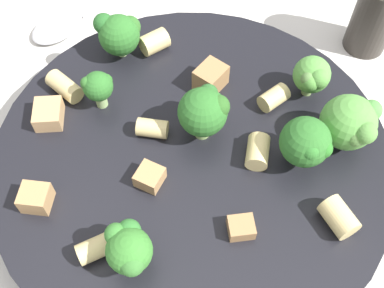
# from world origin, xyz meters

# --- Properties ---
(ground_plane) EXTENTS (2.00, 2.00, 0.00)m
(ground_plane) POSITION_xyz_m (0.00, 0.00, 0.00)
(ground_plane) COLOR beige
(pasta_bowl) EXTENTS (0.29, 0.29, 0.03)m
(pasta_bowl) POSITION_xyz_m (0.00, 0.00, 0.02)
(pasta_bowl) COLOR black
(pasta_bowl) RESTS_ON ground_plane
(broccoli_floret_0) EXTENTS (0.03, 0.03, 0.04)m
(broccoli_floret_0) POSITION_xyz_m (-0.08, -0.06, 0.06)
(broccoli_floret_0) COLOR #93B766
(broccoli_floret_0) RESTS_ON pasta_bowl
(broccoli_floret_1) EXTENTS (0.04, 0.03, 0.04)m
(broccoli_floret_1) POSITION_xyz_m (0.07, -0.09, 0.06)
(broccoli_floret_1) COLOR #9EC175
(broccoli_floret_1) RESTS_ON pasta_bowl
(broccoli_floret_2) EXTENTS (0.04, 0.04, 0.04)m
(broccoli_floret_2) POSITION_xyz_m (-0.08, -0.00, 0.06)
(broccoli_floret_2) COLOR #9EC175
(broccoli_floret_2) RESTS_ON pasta_bowl
(broccoli_floret_3) EXTENTS (0.04, 0.04, 0.04)m
(broccoli_floret_3) POSITION_xyz_m (-0.11, -0.02, 0.06)
(broccoli_floret_3) COLOR #9EC175
(broccoli_floret_3) RESTS_ON pasta_bowl
(broccoli_floret_4) EXTENTS (0.03, 0.04, 0.04)m
(broccoli_floret_4) POSITION_xyz_m (0.03, 0.09, 0.06)
(broccoli_floret_4) COLOR #93B766
(broccoli_floret_4) RESTS_ON pasta_bowl
(broccoli_floret_5) EXTENTS (0.04, 0.04, 0.04)m
(broccoli_floret_5) POSITION_xyz_m (-0.01, -0.02, 0.06)
(broccoli_floret_5) COLOR #93B766
(broccoli_floret_5) RESTS_ON pasta_bowl
(broccoli_floret_6) EXTENTS (0.02, 0.02, 0.03)m
(broccoli_floret_6) POSITION_xyz_m (0.07, -0.04, 0.05)
(broccoli_floret_6) COLOR #9EC175
(broccoli_floret_6) RESTS_ON pasta_bowl
(rigatoni_0) EXTENTS (0.03, 0.03, 0.01)m
(rigatoni_0) POSITION_xyz_m (-0.06, -0.05, 0.04)
(rigatoni_0) COLOR #E0C67F
(rigatoni_0) RESTS_ON pasta_bowl
(rigatoni_1) EXTENTS (0.03, 0.03, 0.02)m
(rigatoni_1) POSITION_xyz_m (0.04, -0.10, 0.04)
(rigatoni_1) COLOR #E0C67F
(rigatoni_1) RESTS_ON pasta_bowl
(rigatoni_2) EXTENTS (0.02, 0.02, 0.02)m
(rigatoni_2) POSITION_xyz_m (-0.05, 0.00, 0.04)
(rigatoni_2) COLOR #E0C67F
(rigatoni_2) RESTS_ON pasta_bowl
(rigatoni_3) EXTENTS (0.03, 0.02, 0.01)m
(rigatoni_3) POSITION_xyz_m (0.05, 0.08, 0.04)
(rigatoni_3) COLOR #E0C67F
(rigatoni_3) RESTS_ON pasta_bowl
(rigatoni_4) EXTENTS (0.03, 0.03, 0.01)m
(rigatoni_4) POSITION_xyz_m (0.10, -0.04, 0.04)
(rigatoni_4) COLOR #E0C67F
(rigatoni_4) RESTS_ON pasta_bowl
(rigatoni_5) EXTENTS (0.03, 0.03, 0.02)m
(rigatoni_5) POSITION_xyz_m (-0.10, 0.05, 0.04)
(rigatoni_5) COLOR #E0C67F
(rigatoni_5) RESTS_ON pasta_bowl
(rigatoni_6) EXTENTS (0.02, 0.01, 0.01)m
(rigatoni_6) POSITION_xyz_m (0.03, -0.01, 0.04)
(rigatoni_6) COLOR #E0C67F
(rigatoni_6) RESTS_ON pasta_bowl
(chicken_chunk_0) EXTENTS (0.02, 0.02, 0.01)m
(chicken_chunk_0) POSITION_xyz_m (-0.04, 0.06, 0.04)
(chicken_chunk_0) COLOR #A87A4C
(chicken_chunk_0) RESTS_ON pasta_bowl
(chicken_chunk_1) EXTENTS (0.02, 0.03, 0.01)m
(chicken_chunk_1) POSITION_xyz_m (0.11, -0.02, 0.04)
(chicken_chunk_1) COLOR tan
(chicken_chunk_1) RESTS_ON pasta_bowl
(chicken_chunk_2) EXTENTS (0.02, 0.02, 0.02)m
(chicken_chunk_2) POSITION_xyz_m (0.10, 0.05, 0.04)
(chicken_chunk_2) COLOR tan
(chicken_chunk_2) RESTS_ON pasta_bowl
(chicken_chunk_3) EXTENTS (0.03, 0.03, 0.02)m
(chicken_chunk_3) POSITION_xyz_m (-0.01, -0.06, 0.04)
(chicken_chunk_3) COLOR #A87A4C
(chicken_chunk_3) RESTS_ON pasta_bowl
(chicken_chunk_4) EXTENTS (0.02, 0.02, 0.01)m
(chicken_chunk_4) POSITION_xyz_m (0.03, 0.03, 0.04)
(chicken_chunk_4) COLOR tan
(chicken_chunk_4) RESTS_ON pasta_bowl
(pepper_shaker) EXTENTS (0.04, 0.04, 0.10)m
(pepper_shaker) POSITION_xyz_m (-0.15, -0.16, 0.05)
(pepper_shaker) COLOR #332D28
(pepper_shaker) RESTS_ON ground_plane
(spoon) EXTENTS (0.12, 0.15, 0.01)m
(spoon) POSITION_xyz_m (0.13, -0.16, 0.00)
(spoon) COLOR silver
(spoon) RESTS_ON ground_plane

